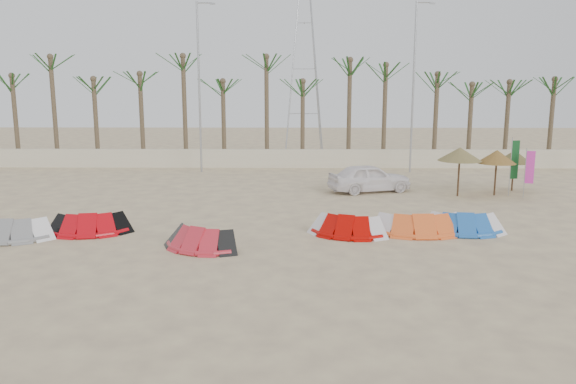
{
  "coord_description": "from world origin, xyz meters",
  "views": [
    {
      "loc": [
        0.29,
        -17.29,
        5.75
      ],
      "look_at": [
        0.0,
        6.0,
        1.3
      ],
      "focal_mm": 35.0,
      "sensor_mm": 36.0,
      "label": 1
    }
  ],
  "objects_px": {
    "kite_grey": "(11,227)",
    "kite_red_mid": "(201,236)",
    "parasol_left": "(460,154)",
    "car": "(369,178)",
    "kite_orange": "(419,221)",
    "parasol_mid": "(497,157)",
    "kite_blue": "(462,221)",
    "kite_red_left": "(92,222)",
    "parasol_right": "(514,157)",
    "kite_red_right": "(346,224)"
  },
  "relations": [
    {
      "from": "parasol_mid",
      "to": "car",
      "type": "relative_size",
      "value": 0.54
    },
    {
      "from": "parasol_left",
      "to": "car",
      "type": "distance_m",
      "value": 4.87
    },
    {
      "from": "parasol_left",
      "to": "parasol_right",
      "type": "height_order",
      "value": "parasol_left"
    },
    {
      "from": "kite_grey",
      "to": "car",
      "type": "xyz_separation_m",
      "value": [
        14.91,
        9.66,
        0.35
      ]
    },
    {
      "from": "parasol_left",
      "to": "car",
      "type": "xyz_separation_m",
      "value": [
        -4.49,
        1.2,
        -1.45
      ]
    },
    {
      "from": "kite_grey",
      "to": "kite_orange",
      "type": "xyz_separation_m",
      "value": [
        15.77,
        1.13,
        0.0
      ]
    },
    {
      "from": "parasol_right",
      "to": "kite_grey",
      "type": "bearing_deg",
      "value": -156.23
    },
    {
      "from": "kite_red_left",
      "to": "kite_blue",
      "type": "xyz_separation_m",
      "value": [
        14.71,
        0.26,
        -0.0
      ]
    },
    {
      "from": "kite_blue",
      "to": "car",
      "type": "height_order",
      "value": "car"
    },
    {
      "from": "kite_red_mid",
      "to": "kite_red_right",
      "type": "bearing_deg",
      "value": 19.89
    },
    {
      "from": "parasol_mid",
      "to": "kite_blue",
      "type": "bearing_deg",
      "value": -117.5
    },
    {
      "from": "kite_orange",
      "to": "parasol_right",
      "type": "height_order",
      "value": "parasol_right"
    },
    {
      "from": "kite_red_right",
      "to": "car",
      "type": "relative_size",
      "value": 0.74
    },
    {
      "from": "kite_red_right",
      "to": "kite_grey",
      "type": "bearing_deg",
      "value": -176.7
    },
    {
      "from": "parasol_left",
      "to": "kite_blue",
      "type": "bearing_deg",
      "value": -104.67
    },
    {
      "from": "kite_red_right",
      "to": "parasol_right",
      "type": "bearing_deg",
      "value": 43.0
    },
    {
      "from": "kite_red_mid",
      "to": "kite_red_right",
      "type": "xyz_separation_m",
      "value": [
        5.4,
        1.95,
        0.0
      ]
    },
    {
      "from": "parasol_right",
      "to": "car",
      "type": "xyz_separation_m",
      "value": [
        -7.94,
        -0.41,
        -1.13
      ]
    },
    {
      "from": "kite_blue",
      "to": "parasol_left",
      "type": "xyz_separation_m",
      "value": [
        1.91,
        7.29,
        1.8
      ]
    },
    {
      "from": "kite_grey",
      "to": "car",
      "type": "height_order",
      "value": "car"
    },
    {
      "from": "kite_red_left",
      "to": "kite_blue",
      "type": "bearing_deg",
      "value": 1.01
    },
    {
      "from": "parasol_mid",
      "to": "parasol_left",
      "type": "bearing_deg",
      "value": -173.37
    },
    {
      "from": "kite_orange",
      "to": "parasol_left",
      "type": "bearing_deg",
      "value": 63.67
    },
    {
      "from": "car",
      "to": "parasol_left",
      "type": "bearing_deg",
      "value": -122.31
    },
    {
      "from": "kite_blue",
      "to": "parasol_right",
      "type": "distance_m",
      "value": 10.48
    },
    {
      "from": "kite_red_right",
      "to": "kite_orange",
      "type": "relative_size",
      "value": 0.89
    },
    {
      "from": "kite_blue",
      "to": "parasol_mid",
      "type": "height_order",
      "value": "parasol_mid"
    },
    {
      "from": "kite_orange",
      "to": "parasol_right",
      "type": "distance_m",
      "value": 11.5
    },
    {
      "from": "parasol_left",
      "to": "parasol_right",
      "type": "xyz_separation_m",
      "value": [
        3.45,
        1.6,
        -0.32
      ]
    },
    {
      "from": "kite_red_mid",
      "to": "parasol_left",
      "type": "xyz_separation_m",
      "value": [
        11.94,
        9.67,
        1.8
      ]
    },
    {
      "from": "car",
      "to": "kite_red_right",
      "type": "bearing_deg",
      "value": 149.66
    },
    {
      "from": "kite_red_left",
      "to": "kite_orange",
      "type": "relative_size",
      "value": 0.9
    },
    {
      "from": "kite_orange",
      "to": "kite_red_right",
      "type": "bearing_deg",
      "value": -172.49
    },
    {
      "from": "kite_red_right",
      "to": "parasol_right",
      "type": "relative_size",
      "value": 1.47
    },
    {
      "from": "kite_red_left",
      "to": "kite_red_right",
      "type": "bearing_deg",
      "value": -0.99
    },
    {
      "from": "kite_red_left",
      "to": "kite_red_right",
      "type": "distance_m",
      "value": 10.07
    },
    {
      "from": "kite_red_right",
      "to": "parasol_mid",
      "type": "xyz_separation_m",
      "value": [
        8.56,
        7.95,
        1.64
      ]
    },
    {
      "from": "parasol_left",
      "to": "car",
      "type": "relative_size",
      "value": 0.57
    },
    {
      "from": "parasol_left",
      "to": "kite_orange",
      "type": "bearing_deg",
      "value": -116.33
    },
    {
      "from": "parasol_mid",
      "to": "parasol_right",
      "type": "xyz_separation_m",
      "value": [
        1.44,
        1.37,
        -0.16
      ]
    },
    {
      "from": "kite_red_mid",
      "to": "kite_orange",
      "type": "relative_size",
      "value": 0.89
    },
    {
      "from": "kite_grey",
      "to": "kite_red_right",
      "type": "relative_size",
      "value": 1.01
    },
    {
      "from": "kite_grey",
      "to": "kite_red_left",
      "type": "distance_m",
      "value": 2.93
    },
    {
      "from": "kite_orange",
      "to": "kite_blue",
      "type": "height_order",
      "value": "same"
    },
    {
      "from": "kite_grey",
      "to": "car",
      "type": "distance_m",
      "value": 17.77
    },
    {
      "from": "kite_grey",
      "to": "kite_blue",
      "type": "height_order",
      "value": "same"
    },
    {
      "from": "kite_grey",
      "to": "kite_red_mid",
      "type": "bearing_deg",
      "value": -9.23
    },
    {
      "from": "kite_orange",
      "to": "kite_red_mid",
      "type": "bearing_deg",
      "value": -164.3
    },
    {
      "from": "car",
      "to": "parasol_right",
      "type": "bearing_deg",
      "value": -104.44
    },
    {
      "from": "parasol_mid",
      "to": "car",
      "type": "xyz_separation_m",
      "value": [
        -6.5,
        0.97,
        -1.29
      ]
    }
  ]
}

